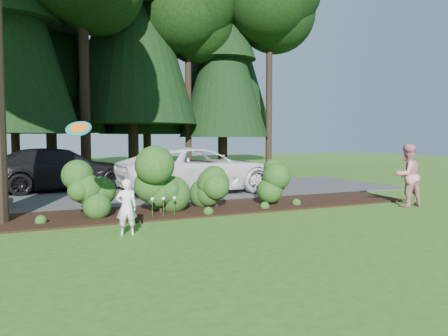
% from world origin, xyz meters
% --- Properties ---
extents(ground, '(80.00, 80.00, 0.00)m').
position_xyz_m(ground, '(0.00, 0.00, 0.00)').
color(ground, '#325317').
rests_on(ground, ground).
extents(mulch_bed, '(16.00, 2.50, 0.05)m').
position_xyz_m(mulch_bed, '(0.00, 3.25, 0.03)').
color(mulch_bed, black).
rests_on(mulch_bed, ground).
extents(driveway, '(22.00, 6.00, 0.03)m').
position_xyz_m(driveway, '(0.00, 7.50, 0.01)').
color(driveway, '#38383A').
rests_on(driveway, ground).
extents(shrub_row, '(6.53, 1.60, 1.61)m').
position_xyz_m(shrub_row, '(0.77, 3.14, 0.81)').
color(shrub_row, '#1C4013').
rests_on(shrub_row, ground).
extents(lily_cluster, '(0.69, 0.09, 0.57)m').
position_xyz_m(lily_cluster, '(-0.30, 2.40, 0.50)').
color(lily_cluster, '#1C4013').
rests_on(lily_cluster, ground).
extents(tree_wall, '(25.66, 12.15, 17.09)m').
position_xyz_m(tree_wall, '(0.25, 16.38, 9.50)').
color(tree_wall, black).
rests_on(tree_wall, ground).
extents(car_white_suv, '(6.27, 3.03, 1.72)m').
position_xyz_m(car_white_suv, '(2.46, 6.92, 0.89)').
color(car_white_suv, white).
rests_on(car_white_suv, driveway).
extents(car_dark_suv, '(6.05, 3.27, 1.67)m').
position_xyz_m(car_dark_suv, '(-2.36, 9.80, 0.86)').
color(car_dark_suv, black).
rests_on(car_dark_suv, driveway).
extents(child, '(0.49, 0.36, 1.23)m').
position_xyz_m(child, '(-1.60, 0.76, 0.62)').
color(child, white).
rests_on(child, ground).
extents(adult, '(0.97, 0.77, 1.93)m').
position_xyz_m(adult, '(7.09, 1.22, 0.96)').
color(adult, '#B71834').
rests_on(adult, ground).
extents(frisbee, '(0.57, 0.45, 0.41)m').
position_xyz_m(frisbee, '(-2.57, 0.65, 2.30)').
color(frisbee, '#16777D').
rests_on(frisbee, ground).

